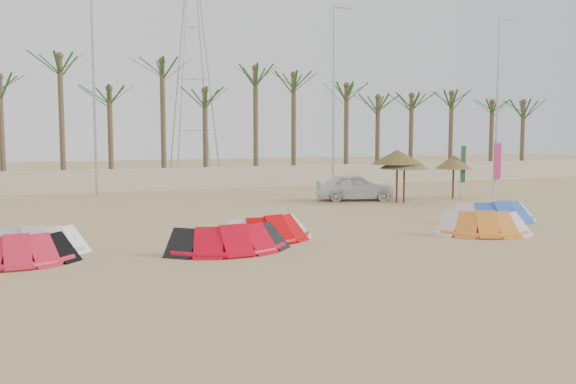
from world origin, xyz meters
name	(u,v)px	position (x,y,z in m)	size (l,w,h in m)	color
ground	(360,257)	(0.00, 0.00, 0.00)	(120.00, 120.00, 0.00)	tan
boundary_wall	(198,178)	(0.00, 22.00, 0.65)	(60.00, 0.30, 1.30)	beige
palm_line	(202,83)	(0.67, 23.50, 6.44)	(52.00, 4.00, 7.70)	brown
lamp_b	(95,89)	(-5.96, 20.00, 5.77)	(1.25, 0.14, 11.00)	#A5A8AD
lamp_c	(334,93)	(8.04, 20.00, 5.77)	(1.25, 0.14, 11.00)	#A5A8AD
lamp_d	(498,97)	(20.04, 20.00, 5.77)	(1.25, 0.14, 11.00)	#A5A8AD
pylon	(195,181)	(1.00, 28.00, 0.00)	(3.00, 3.00, 14.00)	#A5A8AD
kite_grey	(34,240)	(-8.68, 3.64, 0.42)	(3.07, 1.74, 0.90)	#B6B6B6
kite_red_left	(17,248)	(-9.06, 2.40, 0.42)	(3.20, 1.78, 0.90)	red
kite_red_mid	(227,237)	(-3.29, 2.26, 0.42)	(3.74, 1.82, 0.90)	red
kite_red_right	(267,227)	(-1.57, 3.65, 0.42)	(3.56, 2.35, 0.90)	#CB0306
kite_orange	(478,222)	(5.60, 2.21, 0.42)	(3.47, 2.45, 0.90)	orange
kite_blue	(491,211)	(7.95, 4.61, 0.42)	(3.68, 1.62, 0.90)	blue
parasol_left	(404,161)	(7.95, 11.33, 2.04)	(2.44, 2.44, 2.39)	#4C331E
parasol_mid	(397,157)	(7.74, 11.66, 2.25)	(2.56, 2.56, 2.60)	#4C331E
parasol_right	(454,162)	(11.38, 12.23, 1.90)	(1.92, 1.92, 2.26)	#4C331E
flag_pink	(496,163)	(14.32, 12.59, 1.80)	(0.45, 0.09, 3.03)	#A5A8AD
flag_green	(463,166)	(11.72, 11.86, 1.72)	(0.44, 0.17, 2.90)	#A5A8AD
car	(355,187)	(6.22, 13.22, 0.68)	(1.60, 3.99, 1.36)	white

